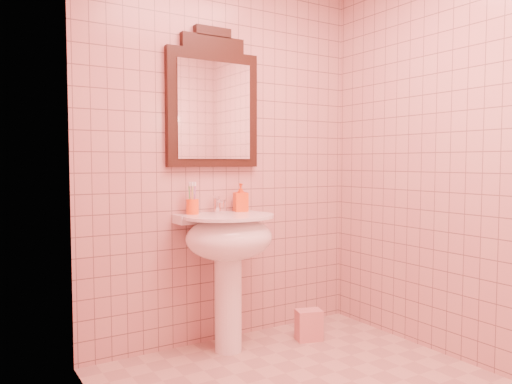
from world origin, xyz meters
TOP-DOWN VIEW (x-y plane):
  - back_wall at (0.00, 1.10)m, footprint 2.00×0.02m
  - pedestal_sink at (-0.11, 0.87)m, footprint 0.58×0.58m
  - faucet at (-0.11, 1.01)m, footprint 0.04×0.16m
  - mirror at (-0.11, 1.07)m, footprint 0.64×0.06m
  - toothbrush_cup at (-0.29, 1.02)m, footprint 0.08×0.08m
  - soap_dispenser at (0.06, 1.01)m, footprint 0.10×0.11m
  - towel at (0.44, 0.76)m, footprint 0.19×0.16m

SIDE VIEW (x-z plane):
  - towel at x=0.44m, z-range 0.00..0.20m
  - pedestal_sink at x=-0.11m, z-range 0.23..1.09m
  - toothbrush_cup at x=-0.29m, z-range 0.82..1.00m
  - faucet at x=-0.11m, z-range 0.87..0.97m
  - soap_dispenser at x=0.06m, z-range 0.86..1.05m
  - back_wall at x=0.00m, z-range 0.00..2.50m
  - mirror at x=-0.11m, z-range 1.13..2.02m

